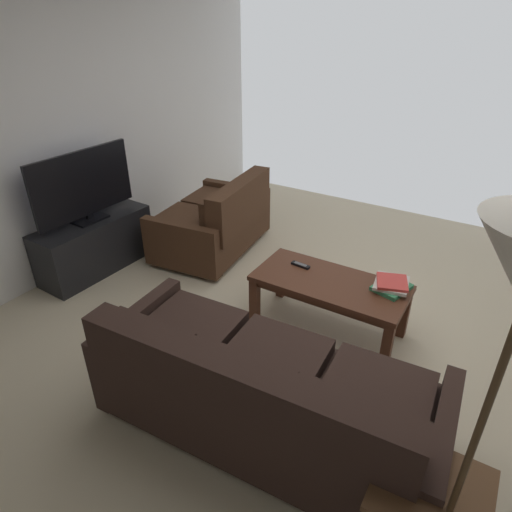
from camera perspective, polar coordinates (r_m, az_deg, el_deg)
name	(u,v)px	position (r m, az deg, el deg)	size (l,w,h in m)	color
ground_plane	(324,339)	(3.67, 8.69, -10.51)	(5.42, 5.83, 0.01)	beige
wall_right	(66,125)	(4.65, -23.23, 15.19)	(0.12, 5.83, 2.74)	silver
sofa_main	(261,393)	(2.71, 0.65, -17.24)	(2.08, 0.98, 0.83)	black
loveseat_near	(217,221)	(4.74, -5.10, 4.50)	(0.98, 1.37, 0.83)	black
coffee_table	(330,289)	(3.55, 9.45, -4.16)	(1.19, 0.55, 0.47)	#4C2819
end_table	(429,501)	(2.33, 21.38, -27.27)	(0.48, 0.48, 0.54)	brown
tv_stand	(95,245)	(4.68, -20.00, 1.36)	(0.46, 1.17, 0.54)	black
flat_tv	(83,186)	(4.45, -21.33, 8.44)	(0.21, 1.06, 0.67)	black
book_stack	(392,285)	(3.50, 17.05, -3.54)	(0.29, 0.32, 0.08)	#337F51
tv_remote	(301,265)	(3.67, 5.74, -1.16)	(0.16, 0.06, 0.02)	black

